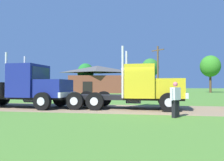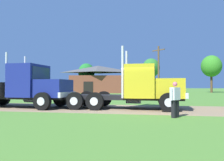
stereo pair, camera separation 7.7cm
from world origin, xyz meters
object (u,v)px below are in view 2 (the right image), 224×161
(shed_building, at_px, (98,80))
(utility_pole_near, at_px, (159,69))
(visitor_walking_mid, at_px, (175,98))
(truck_near_left, at_px, (16,88))
(truck_foreground_white, at_px, (140,88))

(shed_building, height_order, utility_pole_near, utility_pole_near)
(visitor_walking_mid, bearing_deg, shed_building, 109.96)
(truck_near_left, bearing_deg, truck_foreground_white, 2.21)
(truck_foreground_white, height_order, shed_building, shed_building)
(shed_building, distance_m, utility_pole_near, 14.69)
(truck_near_left, bearing_deg, visitor_walking_mid, -16.21)
(truck_near_left, height_order, shed_building, shed_building)
(truck_near_left, xyz_separation_m, shed_building, (-1.02, 27.61, 1.33))
(visitor_walking_mid, distance_m, shed_building, 32.53)
(truck_foreground_white, distance_m, visitor_walking_mid, 3.69)
(shed_building, xyz_separation_m, utility_pole_near, (11.39, -9.18, 1.26))
(truck_foreground_white, relative_size, shed_building, 0.65)
(visitor_walking_mid, xyz_separation_m, shed_building, (-11.09, 30.53, 1.73))
(truck_near_left, distance_m, visitor_walking_mid, 10.49)
(truck_foreground_white, distance_m, shed_building, 28.88)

